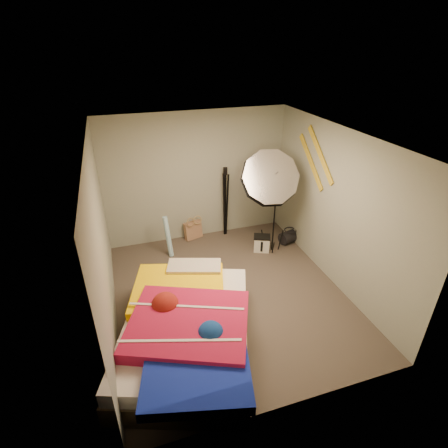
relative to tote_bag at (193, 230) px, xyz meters
name	(u,v)px	position (x,y,z in m)	size (l,w,h in m)	color
floor	(230,294)	(0.14, -1.90, -0.18)	(4.00, 4.00, 0.00)	#4A3F38
ceiling	(231,138)	(0.14, -1.90, 2.32)	(4.00, 4.00, 0.00)	silver
wall_back	(196,178)	(0.14, 0.10, 1.07)	(3.50, 3.50, 0.00)	gray
wall_front	(298,322)	(0.14, -3.90, 1.07)	(3.50, 3.50, 0.00)	gray
wall_left	(102,246)	(-1.61, -1.90, 1.07)	(4.00, 4.00, 0.00)	gray
wall_right	(336,209)	(1.89, -1.90, 1.07)	(4.00, 4.00, 0.00)	gray
tote_bag	(193,230)	(0.00, 0.00, 0.00)	(0.36, 0.11, 0.36)	tan
wrapping_roll	(168,237)	(-0.57, -0.46, 0.21)	(0.09, 0.09, 0.78)	#54ABCD
camera_case	(262,244)	(1.14, -0.86, -0.04)	(0.29, 0.21, 0.29)	silver
duffel_bag	(290,237)	(1.79, -0.75, -0.06)	(0.25, 0.25, 0.40)	black
wall_stripe_upper	(320,155)	(1.87, -1.30, 1.77)	(0.02, 1.10, 0.10)	gold
wall_stripe_lower	(311,162)	(1.87, -1.05, 1.57)	(0.02, 1.10, 0.10)	gold
bed	(187,329)	(-0.73, -2.75, 0.15)	(2.23, 2.74, 0.66)	brown
photo_umbrella	(269,179)	(1.14, -0.99, 1.33)	(1.31, 1.03, 2.10)	black
camera_tripod	(225,197)	(0.67, -0.04, 0.64)	(0.10, 0.10, 1.44)	black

